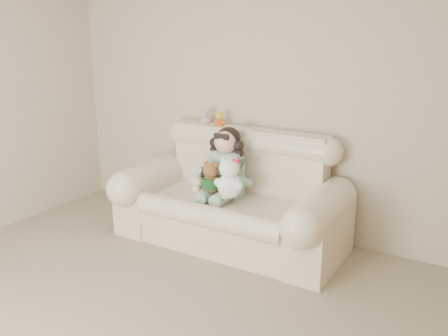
% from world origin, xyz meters
% --- Properties ---
extents(wall_back, '(4.50, 0.00, 4.50)m').
position_xyz_m(wall_back, '(0.00, 2.50, 1.30)').
color(wall_back, '#BCB395').
rests_on(wall_back, ground).
extents(sofa, '(2.10, 0.95, 1.03)m').
position_xyz_m(sofa, '(-0.10, 2.00, 0.52)').
color(sofa, '#F2DFC3').
rests_on(sofa, floor).
extents(seated_child, '(0.42, 0.51, 0.66)m').
position_xyz_m(seated_child, '(-0.19, 2.08, 0.75)').
color(seated_child, '#286950').
rests_on(seated_child, sofa).
extents(brown_teddy, '(0.27, 0.24, 0.35)m').
position_xyz_m(brown_teddy, '(-0.23, 1.88, 0.67)').
color(brown_teddy, brown).
rests_on(brown_teddy, sofa).
extents(white_cat, '(0.34, 0.31, 0.44)m').
position_xyz_m(white_cat, '(-0.02, 1.86, 0.72)').
color(white_cat, white).
rests_on(white_cat, sofa).
extents(cream_teddy, '(0.22, 0.19, 0.28)m').
position_xyz_m(cream_teddy, '(-0.39, 1.90, 0.64)').
color(cream_teddy, beige).
rests_on(cream_teddy, sofa).
extents(yellow_mini_bear, '(0.12, 0.09, 0.17)m').
position_xyz_m(yellow_mini_bear, '(-0.42, 2.34, 1.10)').
color(yellow_mini_bear, gold).
rests_on(yellow_mini_bear, sofa).
extents(grey_mini_plush, '(0.13, 0.11, 0.18)m').
position_xyz_m(grey_mini_plush, '(-0.58, 2.35, 1.10)').
color(grey_mini_plush, '#AAAAB0').
rests_on(grey_mini_plush, sofa).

